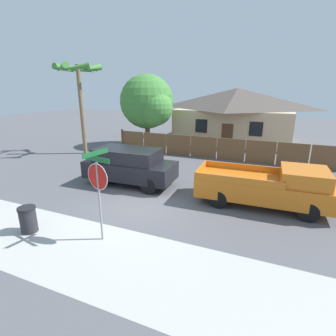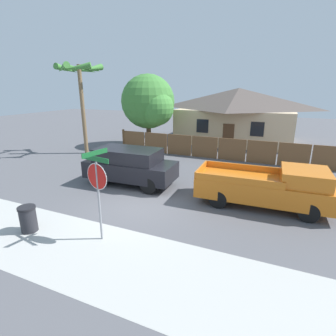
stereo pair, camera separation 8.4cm
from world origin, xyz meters
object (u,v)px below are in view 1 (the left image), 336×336
at_px(oak_tree, 149,103).
at_px(palm_tree, 78,77).
at_px(red_suv, 130,165).
at_px(orange_pickup, 269,186).
at_px(house, 236,114).
at_px(trash_bin, 28,219).
at_px(stop_sign, 98,181).

xyz_separation_m(oak_tree, palm_tree, (-3.29, -4.16, 1.94)).
distance_m(red_suv, orange_pickup, 6.62).
xyz_separation_m(house, trash_bin, (-3.71, -19.31, -1.99)).
relative_size(red_suv, stop_sign, 1.55).
xyz_separation_m(house, orange_pickup, (3.69, -13.90, -1.59)).
distance_m(palm_tree, orange_pickup, 14.60).
relative_size(oak_tree, orange_pickup, 1.07).
bearing_deg(house, orange_pickup, -75.14).
distance_m(house, red_suv, 14.29).
bearing_deg(red_suv, palm_tree, 143.98).
distance_m(house, stop_sign, 18.75).
distance_m(oak_tree, stop_sign, 14.35).
bearing_deg(trash_bin, palm_tree, 120.43).
relative_size(palm_tree, orange_pickup, 1.17).
bearing_deg(trash_bin, house, 79.13).
height_order(orange_pickup, trash_bin, orange_pickup).
bearing_deg(oak_tree, red_suv, -69.25).
relative_size(house, stop_sign, 3.50).
xyz_separation_m(red_suv, orange_pickup, (6.62, 0.01, -0.15)).
relative_size(palm_tree, trash_bin, 6.96).
relative_size(house, red_suv, 2.26).
xyz_separation_m(oak_tree, red_suv, (3.23, -8.54, -2.55)).
xyz_separation_m(oak_tree, orange_pickup, (9.86, -8.53, -2.70)).
xyz_separation_m(palm_tree, red_suv, (6.52, -4.38, -4.49)).
distance_m(stop_sign, trash_bin, 3.09).
distance_m(orange_pickup, trash_bin, 9.17).
bearing_deg(palm_tree, orange_pickup, -18.40).
xyz_separation_m(house, red_suv, (-2.93, -13.91, -1.44)).
relative_size(palm_tree, stop_sign, 2.14).
distance_m(oak_tree, trash_bin, 14.49).
relative_size(red_suv, trash_bin, 5.05).
height_order(house, red_suv, house).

